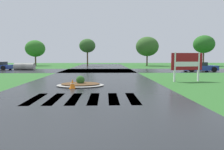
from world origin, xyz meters
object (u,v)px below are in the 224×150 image
estate_billboard (187,63)px  median_island (80,84)px  car_blue_compact (199,67)px  traffic_cone (72,84)px  drainage_pipe_stack (25,67)px

estate_billboard → median_island: (-7.96, -2.30, -1.32)m
estate_billboard → car_blue_compact: size_ratio=0.58×
car_blue_compact → traffic_cone: 19.97m
estate_billboard → car_blue_compact: bearing=-125.5°
estate_billboard → drainage_pipe_stack: bearing=-46.7°
car_blue_compact → drainage_pipe_stack: size_ratio=1.46×
traffic_cone → drainage_pipe_stack: bearing=118.0°
median_island → car_blue_compact: (13.71, 13.03, 0.45)m
car_blue_compact → drainage_pipe_stack: bearing=167.9°
median_island → drainage_pipe_stack: size_ratio=1.05×
median_island → traffic_cone: median_island is taller
drainage_pipe_stack → traffic_cone: (9.63, -18.14, -0.22)m
car_blue_compact → drainage_pipe_stack: (-23.70, 3.97, -0.08)m
median_island → car_blue_compact: 18.92m
car_blue_compact → traffic_cone: car_blue_compact is taller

